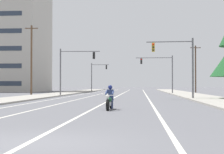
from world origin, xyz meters
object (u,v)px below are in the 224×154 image
at_px(traffic_signal_near_left, 72,65).
at_px(utility_pole_right_far, 196,68).
at_px(traffic_signal_mid_left, 97,73).
at_px(traffic_signal_near_right, 179,59).
at_px(utility_pole_left_near, 31,59).
at_px(traffic_signal_mid_right, 161,68).
at_px(motorcycle_with_rider, 110,100).

bearing_deg(traffic_signal_near_left, utility_pole_right_far, 47.65).
xyz_separation_m(traffic_signal_near_left, traffic_signal_mid_left, (-0.55, 31.21, -0.09)).
relative_size(traffic_signal_near_right, traffic_signal_near_left, 1.00).
xyz_separation_m(traffic_signal_mid_left, utility_pole_left_near, (-5.52, -29.18, 0.99)).
relative_size(traffic_signal_mid_right, utility_pole_left_near, 0.64).
distance_m(motorcycle_with_rider, utility_pole_right_far, 47.98).
distance_m(motorcycle_with_rider, utility_pole_left_near, 30.46).
relative_size(motorcycle_with_rider, traffic_signal_near_left, 0.35).
xyz_separation_m(traffic_signal_mid_right, utility_pole_left_near, (-18.46, -9.91, 0.86)).
bearing_deg(utility_pole_right_far, utility_pole_left_near, -142.96).
height_order(traffic_signal_near_right, utility_pole_right_far, utility_pole_right_far).
xyz_separation_m(motorcycle_with_rider, traffic_signal_mid_right, (5.30, 37.03, 3.58)).
bearing_deg(motorcycle_with_rider, traffic_signal_mid_left, 97.72).
bearing_deg(utility_pole_right_far, traffic_signal_mid_left, 153.07).
height_order(motorcycle_with_rider, traffic_signal_mid_left, traffic_signal_mid_left).
relative_size(traffic_signal_mid_left, utility_pole_left_near, 0.64).
relative_size(motorcycle_with_rider, traffic_signal_mid_right, 0.35).
bearing_deg(utility_pole_right_far, traffic_signal_near_left, -132.35).
xyz_separation_m(motorcycle_with_rider, traffic_signal_mid_left, (-7.63, 56.30, 3.45)).
bearing_deg(utility_pole_left_near, motorcycle_with_rider, -64.13).
bearing_deg(traffic_signal_near_left, utility_pole_left_near, 161.56).
bearing_deg(motorcycle_with_rider, utility_pole_right_far, 75.24).
distance_m(traffic_signal_near_right, utility_pole_left_near, 22.27).
bearing_deg(traffic_signal_mid_left, utility_pole_right_far, -26.93).
relative_size(motorcycle_with_rider, utility_pole_right_far, 0.25).
xyz_separation_m(motorcycle_with_rider, utility_pole_left_near, (-13.15, 27.12, 4.44)).
relative_size(traffic_signal_near_right, traffic_signal_mid_right, 1.00).
relative_size(motorcycle_with_rider, traffic_signal_mid_left, 0.35).
height_order(traffic_signal_near_right, traffic_signal_mid_left, same).
bearing_deg(traffic_signal_near_left, traffic_signal_mid_left, 91.00).
xyz_separation_m(traffic_signal_near_right, traffic_signal_near_left, (-12.86, 9.68, 0.03)).
bearing_deg(traffic_signal_mid_right, utility_pole_right_far, 53.23).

